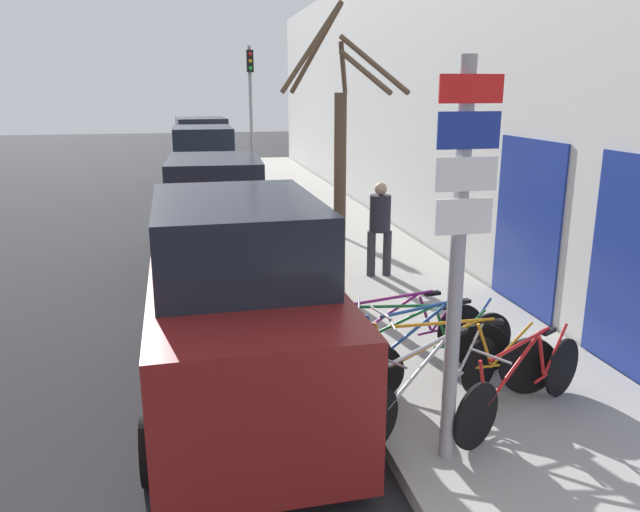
# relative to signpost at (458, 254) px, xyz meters

# --- Properties ---
(ground_plane) EXTENTS (80.00, 80.00, 0.00)m
(ground_plane) POSITION_rel_signpost_xyz_m (-1.49, 7.00, -2.06)
(ground_plane) COLOR black
(sidewalk_curb) EXTENTS (3.20, 32.00, 0.15)m
(sidewalk_curb) POSITION_rel_signpost_xyz_m (1.11, 9.80, -1.99)
(sidewalk_curb) COLOR #9E9B93
(sidewalk_curb) RESTS_ON ground
(building_facade) EXTENTS (0.23, 32.00, 6.50)m
(building_facade) POSITION_rel_signpost_xyz_m (2.86, 9.71, 1.17)
(building_facade) COLOR silver
(building_facade) RESTS_ON ground
(signpost) EXTENTS (0.53, 0.15, 3.51)m
(signpost) POSITION_rel_signpost_xyz_m (0.00, 0.00, 0.00)
(signpost) COLOR #939399
(signpost) RESTS_ON sidewalk_curb
(bicycle_0) EXTENTS (1.96, 1.12, 0.90)m
(bicycle_0) POSITION_rel_signpost_xyz_m (1.00, 0.46, -1.53)
(bicycle_0) COLOR black
(bicycle_0) RESTS_ON sidewalk_curb
(bicycle_1) EXTENTS (2.04, 1.22, 0.88)m
(bicycle_1) POSITION_rel_signpost_xyz_m (0.10, 0.65, -1.53)
(bicycle_1) COLOR black
(bicycle_1) RESTS_ON sidewalk_curb
(bicycle_2) EXTENTS (2.35, 0.46, 0.90)m
(bicycle_2) POSITION_rel_signpost_xyz_m (0.50, 1.06, -1.53)
(bicycle_2) COLOR black
(bicycle_2) RESTS_ON sidewalk_curb
(bicycle_3) EXTENTS (2.29, 0.64, 0.94)m
(bicycle_3) POSITION_rel_signpost_xyz_m (0.43, 1.51, -1.52)
(bicycle_3) COLOR black
(bicycle_3) RESTS_ON sidewalk_curb
(bicycle_4) EXTENTS (2.17, 0.71, 0.86)m
(bicycle_4) POSITION_rel_signpost_xyz_m (0.31, 1.74, -1.54)
(bicycle_4) COLOR black
(bicycle_4) RESTS_ON sidewalk_curb
(bicycle_5) EXTENTS (2.33, 0.48, 0.89)m
(bicycle_5) POSITION_rel_signpost_xyz_m (0.24, 2.03, -1.53)
(bicycle_5) COLOR black
(bicycle_5) RESTS_ON sidewalk_curb
(parked_car_0) EXTENTS (2.13, 4.78, 2.31)m
(parked_car_0) POSITION_rel_signpost_xyz_m (-1.72, 1.85, -1.00)
(parked_car_0) COLOR maroon
(parked_car_0) RESTS_ON ground
(parked_car_1) EXTENTS (2.26, 4.86, 2.16)m
(parked_car_1) POSITION_rel_signpost_xyz_m (-1.67, 7.27, -1.07)
(parked_car_1) COLOR black
(parked_car_1) RESTS_ON ground
(parked_car_2) EXTENTS (2.00, 4.67, 2.38)m
(parked_car_2) POSITION_rel_signpost_xyz_m (-1.71, 13.40, -0.99)
(parked_car_2) COLOR #B2B7BC
(parked_car_2) RESTS_ON ground
(parked_car_3) EXTENTS (2.29, 4.51, 2.40)m
(parked_car_3) POSITION_rel_signpost_xyz_m (-1.61, 18.55, -0.99)
(parked_car_3) COLOR silver
(parked_car_3) RESTS_ON ground
(pedestrian_near) EXTENTS (0.44, 0.37, 1.68)m
(pedestrian_near) POSITION_rel_signpost_xyz_m (1.10, 5.62, -0.94)
(pedestrian_near) COLOR #333338
(pedestrian_near) RESTS_ON sidewalk_curb
(street_tree) EXTENTS (1.64, 2.10, 4.48)m
(street_tree) POSITION_rel_signpost_xyz_m (0.10, 4.57, 0.22)
(street_tree) COLOR brown
(street_tree) RESTS_ON sidewalk_curb
(traffic_light) EXTENTS (0.20, 0.30, 4.50)m
(traffic_light) POSITION_rel_signpost_xyz_m (-0.17, 14.86, 0.97)
(traffic_light) COLOR #939399
(traffic_light) RESTS_ON sidewalk_curb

